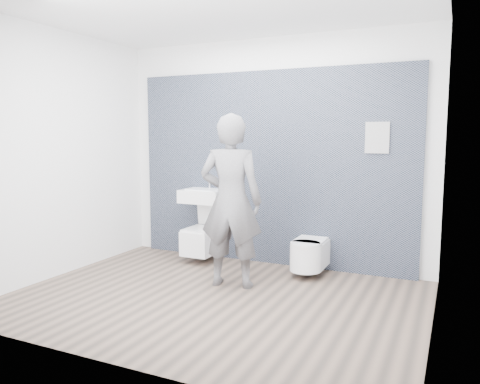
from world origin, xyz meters
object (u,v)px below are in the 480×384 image
at_px(washbasin, 204,196).
at_px(toilet_rounded, 308,254).
at_px(visitor, 231,201).
at_px(toilet_square, 203,239).

distance_m(washbasin, toilet_rounded, 1.55).
height_order(washbasin, visitor, visitor).
xyz_separation_m(toilet_square, toilet_rounded, (1.42, -0.04, -0.03)).
bearing_deg(washbasin, toilet_square, -90.00).
xyz_separation_m(washbasin, toilet_square, (-0.00, -0.05, -0.56)).
height_order(toilet_square, toilet_rounded, toilet_square).
relative_size(toilet_square, visitor, 0.39).
relative_size(washbasin, toilet_rounded, 0.92).
height_order(washbasin, toilet_square, washbasin).
xyz_separation_m(toilet_square, visitor, (0.77, -0.74, 0.64)).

